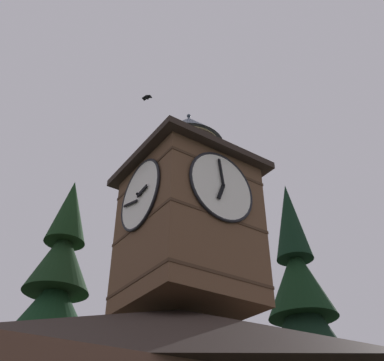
% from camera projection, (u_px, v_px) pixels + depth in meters
% --- Properties ---
extents(clock_tower, '(4.41, 4.41, 8.03)m').
position_uv_depth(clock_tower, '(188.00, 214.00, 15.32)').
color(clock_tower, brown).
rests_on(clock_tower, building_main).
extents(pine_tree_aside, '(6.59, 6.59, 16.80)m').
position_uv_depth(pine_tree_aside, '(309.00, 355.00, 21.53)').
color(pine_tree_aside, '#473323').
rests_on(pine_tree_aside, ground_plane).
extents(flying_bird_high, '(0.40, 0.50, 0.16)m').
position_uv_depth(flying_bird_high, '(147.00, 97.00, 21.16)').
color(flying_bird_high, black).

